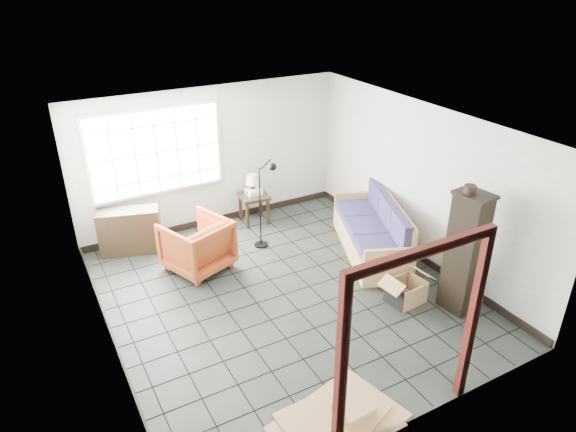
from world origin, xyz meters
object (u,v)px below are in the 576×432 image
futon_sofa (375,233)px  side_table (254,200)px  armchair (197,243)px  tall_shelf (465,252)px

futon_sofa → side_table: bearing=144.8°
armchair → side_table: armchair is taller
armchair → tall_shelf: size_ratio=0.52×
side_table → tall_shelf: (1.38, -3.87, 0.46)m
futon_sofa → side_table: size_ratio=4.10×
futon_sofa → tall_shelf: size_ratio=1.28×
armchair → futon_sofa: bearing=140.6°
futon_sofa → side_table: futon_sofa is taller
tall_shelf → side_table: bearing=103.2°
armchair → side_table: bearing=-165.9°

